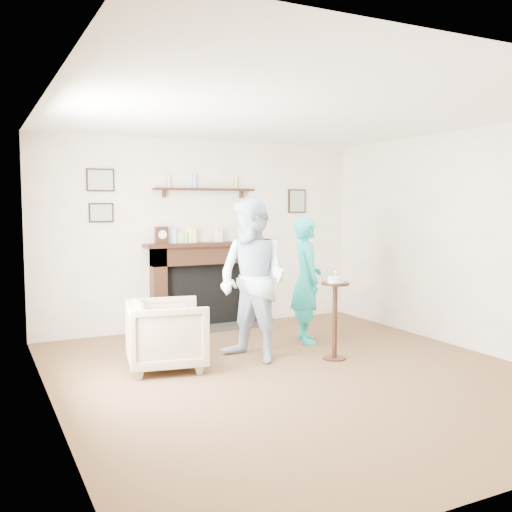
# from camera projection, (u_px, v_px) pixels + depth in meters

# --- Properties ---
(ground) EXTENTS (5.00, 5.00, 0.00)m
(ground) POSITION_uv_depth(u_px,v_px,m) (298.00, 374.00, 5.55)
(ground) COLOR brown
(ground) RESTS_ON ground
(room_shell) EXTENTS (4.54, 5.02, 2.52)m
(room_shell) POSITION_uv_depth(u_px,v_px,m) (265.00, 207.00, 6.02)
(room_shell) COLOR beige
(room_shell) RESTS_ON ground
(armchair) EXTENTS (0.89, 0.87, 0.70)m
(armchair) POSITION_uv_depth(u_px,v_px,m) (167.00, 368.00, 5.75)
(armchair) COLOR tan
(armchair) RESTS_ON ground
(man) EXTENTS (0.93, 1.03, 1.72)m
(man) POSITION_uv_depth(u_px,v_px,m) (253.00, 360.00, 6.06)
(man) COLOR silver
(man) RESTS_ON ground
(woman) EXTENTS (0.51, 0.63, 1.51)m
(woman) POSITION_uv_depth(u_px,v_px,m) (306.00, 342.00, 6.87)
(woman) COLOR #1FB4AF
(woman) RESTS_ON ground
(pedestal_table) EXTENTS (0.30, 0.30, 0.95)m
(pedestal_table) POSITION_uv_depth(u_px,v_px,m) (335.00, 305.00, 6.05)
(pedestal_table) COLOR black
(pedestal_table) RESTS_ON ground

